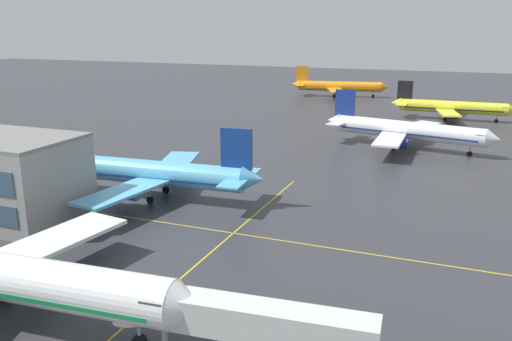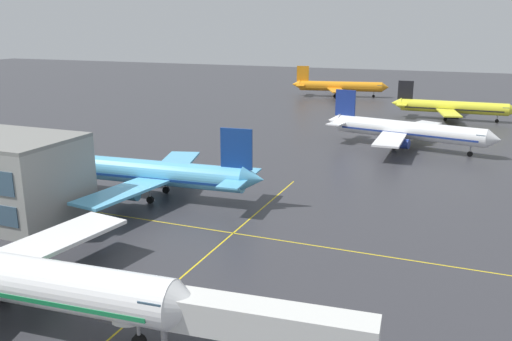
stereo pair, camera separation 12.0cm
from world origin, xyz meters
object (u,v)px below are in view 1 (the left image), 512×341
Objects in this scene: airliner_far_left_stand at (451,107)px; airliner_far_right_stand at (338,86)px; airliner_second_row at (149,173)px; jet_bridge at (216,315)px; airliner_third_row at (406,130)px.

airliner_far_right_stand reaches higher than airliner_far_left_stand.
jet_bridge is at bearing -50.62° from airliner_second_row.
airliner_far_right_stand is (-0.53, 126.39, -0.25)m from airliner_second_row.
jet_bridge is (28.11, -159.98, 0.36)m from airliner_far_right_stand.
airliner_third_row is 82.61m from jet_bridge.
airliner_far_left_stand is 0.95× the size of airliner_far_right_stand.
airliner_third_row is at bearing 86.73° from jet_bridge.
airliner_far_right_stand is 1.57× the size of jet_bridge.
airliner_second_row is at bearing 129.38° from jet_bridge.
airliner_second_row is 1.07× the size of airliner_far_right_stand.
airliner_far_right_stand is at bearing 137.70° from airliner_far_left_stand.
airliner_far_left_stand is 123.98m from jet_bridge.
jet_bridge is at bearing -80.04° from airliner_far_right_stand.
airliner_second_row is 1.01× the size of airliner_third_row.
airliner_second_row is at bearing -89.76° from airliner_far_right_stand.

